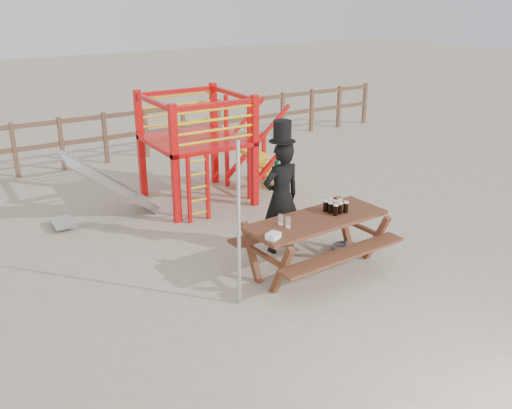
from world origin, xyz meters
name	(u,v)px	position (x,y,z in m)	size (l,w,h in m)	color
ground	(298,277)	(0.00, 0.00, 0.00)	(60.00, 60.00, 0.00)	tan
back_fence	(125,130)	(0.00, 7.00, 0.74)	(15.09, 0.09, 1.20)	brown
playground_fort	(193,148)	(0.12, 3.58, 1.07)	(4.71, 1.84, 2.10)	red
picnic_table	(316,238)	(0.35, 0.07, 0.51)	(2.20, 1.59, 0.82)	brown
man_with_hat	(281,195)	(0.30, 0.89, 0.93)	(0.65, 0.43, 2.08)	black
metal_pole	(239,226)	(-1.08, -0.19, 1.10)	(0.05, 0.05, 2.21)	#B2B2B7
parasol_base	(346,250)	(1.11, 0.26, 0.05)	(0.46, 0.46, 0.19)	#3E3E43
paper_bag	(273,236)	(-0.56, -0.19, 0.86)	(0.18, 0.14, 0.08)	white
stout_pints	(335,207)	(0.72, 0.11, 0.90)	(0.29, 0.28, 0.17)	black
empty_glasses	(284,221)	(-0.20, 0.08, 0.88)	(0.10, 0.21, 0.15)	silver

